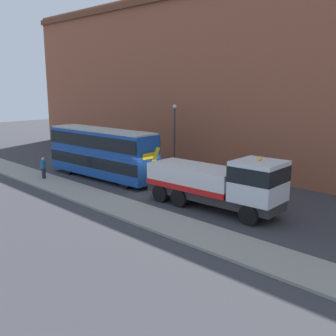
% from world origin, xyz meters
% --- Properties ---
extents(ground_plane, '(120.00, 120.00, 0.00)m').
position_xyz_m(ground_plane, '(0.00, 0.00, 0.00)').
color(ground_plane, '#38383D').
extents(near_kerb, '(60.00, 2.80, 0.15)m').
position_xyz_m(near_kerb, '(0.00, -4.20, 0.07)').
color(near_kerb, gray).
rests_on(near_kerb, ground_plane).
extents(building_facade, '(60.00, 1.50, 16.00)m').
position_xyz_m(building_facade, '(0.00, 8.78, 8.07)').
color(building_facade, '#935138').
rests_on(building_facade, ground_plane).
extents(recovery_tow_truck, '(10.21, 3.14, 3.67)m').
position_xyz_m(recovery_tow_truck, '(5.70, -0.17, 1.76)').
color(recovery_tow_truck, '#2D2D2D').
rests_on(recovery_tow_truck, ground_plane).
extents(double_decker_bus, '(11.15, 3.17, 4.06)m').
position_xyz_m(double_decker_bus, '(-6.22, -0.20, 2.23)').
color(double_decker_bus, '#19479E').
rests_on(double_decker_bus, ground_plane).
extents(pedestrian_onlooker, '(0.39, 0.47, 1.71)m').
position_xyz_m(pedestrian_onlooker, '(-8.99, -3.97, 0.99)').
color(pedestrian_onlooker, '#232333').
rests_on(pedestrian_onlooker, near_kerb).
extents(street_lamp, '(0.36, 0.36, 5.83)m').
position_xyz_m(street_lamp, '(-4.49, 6.58, 3.47)').
color(street_lamp, '#38383D').
rests_on(street_lamp, ground_plane).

